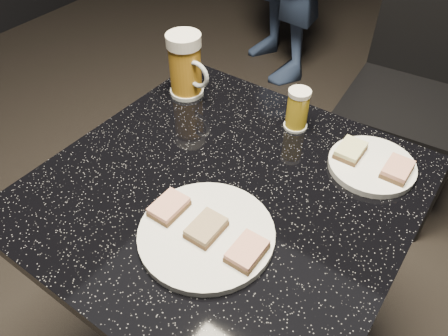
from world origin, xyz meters
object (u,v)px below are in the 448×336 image
(plate_large, at_px, (206,234))
(table, at_px, (224,257))
(chair, at_px, (418,83))
(beer_mug, at_px, (186,65))
(plate_small, at_px, (372,165))
(beer_tumbler, at_px, (297,109))

(plate_large, bearing_deg, table, 111.20)
(plate_large, xyz_separation_m, chair, (0.09, 1.15, -0.25))
(plate_large, distance_m, beer_mug, 0.46)
(plate_large, distance_m, plate_small, 0.38)
(plate_small, xyz_separation_m, beer_tumbler, (-0.20, 0.03, 0.04))
(table, bearing_deg, beer_tumbler, 84.67)
(beer_mug, xyz_separation_m, chair, (0.40, 0.82, -0.33))
(chair, bearing_deg, beer_mug, -116.25)
(beer_mug, xyz_separation_m, beer_tumbler, (0.29, 0.04, -0.03))
(beer_tumbler, bearing_deg, plate_small, -9.16)
(plate_small, xyz_separation_m, table, (-0.22, -0.22, -0.25))
(plate_small, relative_size, chair, 0.20)
(plate_small, distance_m, chair, 0.85)
(beer_mug, height_order, beer_tumbler, beer_mug)
(plate_large, relative_size, beer_mug, 1.54)
(beer_tumbler, height_order, chair, chair)
(plate_large, xyz_separation_m, beer_tumbler, (-0.02, 0.37, 0.04))
(beer_mug, relative_size, chair, 0.18)
(table, bearing_deg, chair, 82.40)
(table, xyz_separation_m, beer_mug, (-0.27, 0.22, 0.32))
(plate_large, height_order, plate_small, same)
(table, bearing_deg, plate_small, 45.14)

